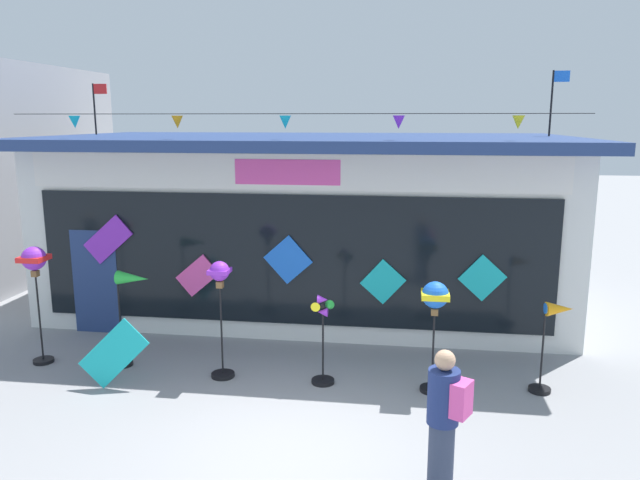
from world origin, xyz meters
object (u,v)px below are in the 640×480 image
(wind_spinner_far_right, at_px, (554,331))
(person_mid_plaza, at_px, (444,421))
(kite_shop_building, at_px, (311,219))
(wind_spinner_far_left, at_px, (35,268))
(wind_spinner_left, at_px, (130,296))
(wind_spinner_center_right, at_px, (323,335))
(wind_spinner_right, at_px, (435,305))
(wind_spinner_center_left, at_px, (220,292))
(display_kite_on_ground, at_px, (114,353))

(wind_spinner_far_right, relative_size, person_mid_plaza, 0.84)
(kite_shop_building, distance_m, wind_spinner_far_left, 5.74)
(kite_shop_building, relative_size, wind_spinner_left, 6.63)
(wind_spinner_center_right, xyz_separation_m, wind_spinner_far_right, (3.42, 0.18, 0.17))
(wind_spinner_right, bearing_deg, wind_spinner_far_right, 6.88)
(wind_spinner_far_left, height_order, wind_spinner_center_left, wind_spinner_far_left)
(wind_spinner_right, bearing_deg, wind_spinner_left, 176.82)
(wind_spinner_center_left, xyz_separation_m, display_kite_on_ground, (-1.53, -0.57, -0.87))
(wind_spinner_center_right, distance_m, person_mid_plaza, 3.13)
(kite_shop_building, xyz_separation_m, wind_spinner_left, (-2.34, -4.11, -0.65))
(wind_spinner_center_left, bearing_deg, wind_spinner_center_right, -1.29)
(kite_shop_building, bearing_deg, wind_spinner_right, -60.01)
(wind_spinner_far_right, relative_size, display_kite_on_ground, 1.43)
(kite_shop_building, bearing_deg, person_mid_plaza, -70.17)
(kite_shop_building, distance_m, person_mid_plaza, 7.51)
(person_mid_plaza, bearing_deg, kite_shop_building, -131.96)
(wind_spinner_center_left, height_order, wind_spinner_far_right, wind_spinner_center_left)
(wind_spinner_center_right, bearing_deg, wind_spinner_right, -1.07)
(kite_shop_building, bearing_deg, wind_spinner_far_right, -44.25)
(wind_spinner_center_left, bearing_deg, wind_spinner_far_right, 1.64)
(kite_shop_building, height_order, person_mid_plaza, kite_shop_building)
(wind_spinner_far_right, bearing_deg, wind_spinner_far_left, -179.94)
(wind_spinner_right, height_order, wind_spinner_far_right, wind_spinner_right)
(wind_spinner_center_right, bearing_deg, wind_spinner_center_left, 178.71)
(wind_spinner_center_left, height_order, person_mid_plaza, wind_spinner_center_left)
(wind_spinner_far_left, relative_size, wind_spinner_right, 1.17)
(wind_spinner_far_left, height_order, wind_spinner_center_right, wind_spinner_far_left)
(wind_spinner_far_left, height_order, person_mid_plaza, wind_spinner_far_left)
(wind_spinner_far_left, bearing_deg, wind_spinner_left, 2.42)
(kite_shop_building, xyz_separation_m, wind_spinner_center_right, (0.86, -4.35, -1.08))
(wind_spinner_center_right, xyz_separation_m, person_mid_plaza, (1.66, -2.65, 0.09))
(wind_spinner_far_left, relative_size, wind_spinner_center_left, 1.06)
(wind_spinner_center_left, relative_size, person_mid_plaza, 1.13)
(kite_shop_building, xyz_separation_m, wind_spinner_center_left, (-0.75, -4.31, -0.47))
(kite_shop_building, bearing_deg, display_kite_on_ground, -115.02)
(wind_spinner_left, relative_size, person_mid_plaza, 0.97)
(wind_spinner_center_left, xyz_separation_m, wind_spinner_far_right, (5.04, 0.14, -0.44))
(wind_spinner_right, relative_size, display_kite_on_ground, 1.73)
(wind_spinner_center_left, relative_size, wind_spinner_far_right, 1.34)
(wind_spinner_left, bearing_deg, wind_spinner_far_right, -0.52)
(kite_shop_building, xyz_separation_m, wind_spinner_right, (2.53, -4.38, -0.51))
(display_kite_on_ground, bearing_deg, wind_spinner_far_right, 6.25)
(wind_spinner_right, bearing_deg, display_kite_on_ground, -173.98)
(wind_spinner_far_left, relative_size, display_kite_on_ground, 2.02)
(kite_shop_building, bearing_deg, wind_spinner_left, -119.65)
(wind_spinner_far_left, bearing_deg, kite_shop_building, 46.72)
(wind_spinner_center_left, bearing_deg, wind_spinner_left, 172.69)
(wind_spinner_center_left, bearing_deg, display_kite_on_ground, -159.37)
(kite_shop_building, height_order, wind_spinner_far_right, kite_shop_building)
(wind_spinner_far_left, height_order, wind_spinner_right, wind_spinner_far_left)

